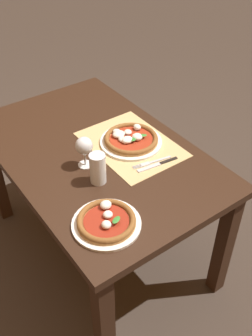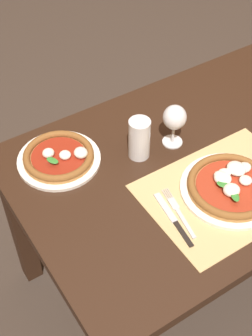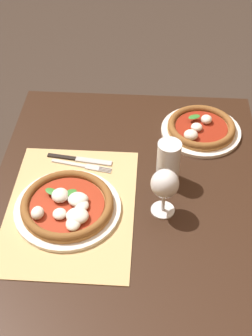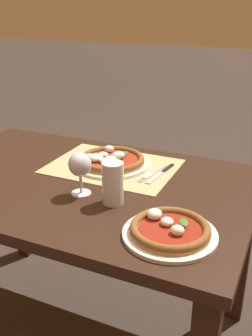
{
  "view_description": "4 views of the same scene",
  "coord_description": "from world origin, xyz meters",
  "px_view_note": "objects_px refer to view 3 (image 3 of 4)",
  "views": [
    {
      "loc": [
        -1.35,
        0.79,
        1.89
      ],
      "look_at": [
        -0.26,
        0.0,
        0.8
      ],
      "focal_mm": 42.0,
      "sensor_mm": 36.0,
      "label": 1
    },
    {
      "loc": [
        -0.85,
        -0.81,
        1.84
      ],
      "look_at": [
        -0.31,
        0.03,
        0.8
      ],
      "focal_mm": 50.0,
      "sensor_mm": 36.0,
      "label": 2
    },
    {
      "loc": [
        0.83,
        0.05,
        1.77
      ],
      "look_at": [
        -0.18,
        -0.01,
        0.81
      ],
      "focal_mm": 50.0,
      "sensor_mm": 36.0,
      "label": 3
    },
    {
      "loc": [
        -0.73,
        1.16,
        1.36
      ],
      "look_at": [
        -0.2,
        -0.02,
        0.81
      ],
      "focal_mm": 42.0,
      "sensor_mm": 36.0,
      "label": 4
    }
  ],
  "objects_px": {
    "pint_glass": "(168,163)",
    "pizza_far": "(201,128)",
    "fork": "(82,166)",
    "knife": "(80,159)",
    "wine_glass": "(165,185)",
    "pizza_near": "(68,206)"
  },
  "relations": [
    {
      "from": "knife",
      "to": "wine_glass",
      "type": "bearing_deg",
      "value": 53.75
    },
    {
      "from": "pizza_near",
      "to": "knife",
      "type": "distance_m",
      "value": 0.22
    },
    {
      "from": "pizza_near",
      "to": "knife",
      "type": "bearing_deg",
      "value": 178.89
    },
    {
      "from": "pizza_near",
      "to": "fork",
      "type": "distance_m",
      "value": 0.19
    },
    {
      "from": "fork",
      "to": "knife",
      "type": "xyz_separation_m",
      "value": [
        -0.03,
        -0.01,
        0.0
      ]
    },
    {
      "from": "pizza_near",
      "to": "knife",
      "type": "xyz_separation_m",
      "value": [
        -0.22,
        0.0,
        -0.02
      ]
    },
    {
      "from": "pint_glass",
      "to": "pizza_far",
      "type": "bearing_deg",
      "value": 153.93
    },
    {
      "from": "pizza_far",
      "to": "wine_glass",
      "type": "relative_size",
      "value": 1.78
    },
    {
      "from": "pizza_near",
      "to": "pint_glass",
      "type": "bearing_deg",
      "value": 117.51
    },
    {
      "from": "pizza_far",
      "to": "pint_glass",
      "type": "relative_size",
      "value": 1.91
    },
    {
      "from": "pizza_near",
      "to": "pizza_far",
      "type": "relative_size",
      "value": 1.13
    },
    {
      "from": "knife",
      "to": "pint_glass",
      "type": "bearing_deg",
      "value": 76.44
    },
    {
      "from": "pizza_far",
      "to": "fork",
      "type": "bearing_deg",
      "value": -62.95
    },
    {
      "from": "fork",
      "to": "knife",
      "type": "relative_size",
      "value": 0.93
    },
    {
      "from": "pizza_near",
      "to": "pizza_far",
      "type": "height_order",
      "value": "pizza_near"
    },
    {
      "from": "wine_glass",
      "to": "pint_glass",
      "type": "distance_m",
      "value": 0.14
    },
    {
      "from": "pizza_near",
      "to": "pizza_far",
      "type": "distance_m",
      "value": 0.56
    },
    {
      "from": "pint_glass",
      "to": "fork",
      "type": "height_order",
      "value": "pint_glass"
    },
    {
      "from": "pizza_far",
      "to": "knife",
      "type": "xyz_separation_m",
      "value": [
        0.17,
        -0.4,
        -0.01
      ]
    },
    {
      "from": "wine_glass",
      "to": "pint_glass",
      "type": "xyz_separation_m",
      "value": [
        -0.13,
        0.01,
        -0.04
      ]
    },
    {
      "from": "fork",
      "to": "knife",
      "type": "distance_m",
      "value": 0.03
    },
    {
      "from": "pizza_far",
      "to": "wine_glass",
      "type": "xyz_separation_m",
      "value": [
        0.37,
        -0.13,
        0.09
      ]
    }
  ]
}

